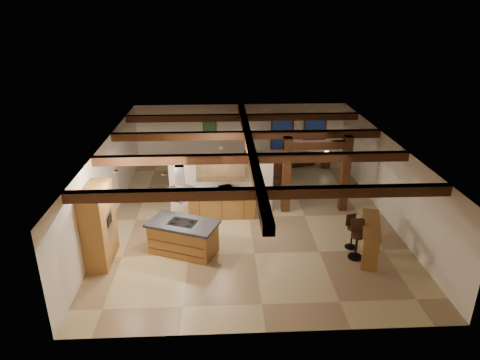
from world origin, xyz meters
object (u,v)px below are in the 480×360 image
at_px(kitchen_island, 183,237).
at_px(dining_table, 262,176).
at_px(bar_counter, 370,233).
at_px(sofa, 290,159).

relative_size(kitchen_island, dining_table, 1.32).
xyz_separation_m(dining_table, bar_counter, (2.80, -5.89, 0.41)).
distance_m(dining_table, bar_counter, 6.53).
bearing_deg(dining_table, bar_counter, -70.18).
height_order(sofa, bar_counter, bar_counter).
relative_size(dining_table, sofa, 0.80).
bearing_deg(sofa, dining_table, 38.72).
height_order(kitchen_island, dining_table, kitchen_island).
distance_m(kitchen_island, bar_counter, 5.81).
bearing_deg(kitchen_island, sofa, 59.12).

